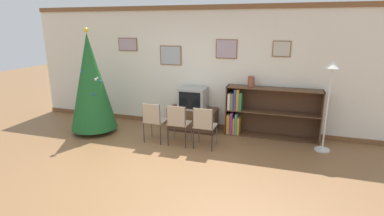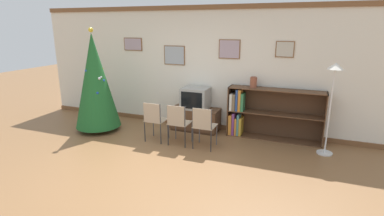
{
  "view_description": "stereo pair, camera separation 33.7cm",
  "coord_description": "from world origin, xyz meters",
  "px_view_note": "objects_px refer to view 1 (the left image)",
  "views": [
    {
      "loc": [
        1.95,
        -3.85,
        2.29
      ],
      "look_at": [
        0.26,
        1.38,
        0.76
      ],
      "focal_mm": 28.0,
      "sensor_mm": 36.0,
      "label": 1
    },
    {
      "loc": [
        2.27,
        -3.74,
        2.29
      ],
      "look_at": [
        0.26,
        1.38,
        0.76
      ],
      "focal_mm": 28.0,
      "sensor_mm": 36.0,
      "label": 2
    }
  ],
  "objects_px": {
    "christmas_tree": "(91,82)",
    "bookshelf": "(256,112)",
    "folding_chair_left": "(154,120)",
    "folding_chair_right": "(204,125)",
    "folding_chair_center": "(178,122)",
    "tv_console": "(193,119)",
    "vase": "(251,81)",
    "television": "(193,98)",
    "standing_lamp": "(330,83)"
  },
  "relations": [
    {
      "from": "bookshelf",
      "to": "vase",
      "type": "xyz_separation_m",
      "value": [
        -0.14,
        -0.01,
        0.66
      ]
    },
    {
      "from": "television",
      "to": "folding_chair_center",
      "type": "height_order",
      "value": "television"
    },
    {
      "from": "folding_chair_left",
      "to": "folding_chair_right",
      "type": "relative_size",
      "value": 1.0
    },
    {
      "from": "tv_console",
      "to": "standing_lamp",
      "type": "distance_m",
      "value": 2.89
    },
    {
      "from": "christmas_tree",
      "to": "standing_lamp",
      "type": "relative_size",
      "value": 1.34
    },
    {
      "from": "vase",
      "to": "standing_lamp",
      "type": "relative_size",
      "value": 0.13
    },
    {
      "from": "television",
      "to": "folding_chair_left",
      "type": "relative_size",
      "value": 0.71
    },
    {
      "from": "television",
      "to": "christmas_tree",
      "type": "bearing_deg",
      "value": -158.87
    },
    {
      "from": "christmas_tree",
      "to": "folding_chair_center",
      "type": "xyz_separation_m",
      "value": [
        2.03,
        -0.16,
        -0.64
      ]
    },
    {
      "from": "standing_lamp",
      "to": "vase",
      "type": "bearing_deg",
      "value": 163.67
    },
    {
      "from": "tv_console",
      "to": "vase",
      "type": "bearing_deg",
      "value": 3.6
    },
    {
      "from": "christmas_tree",
      "to": "bookshelf",
      "type": "distance_m",
      "value": 3.57
    },
    {
      "from": "tv_console",
      "to": "bookshelf",
      "type": "relative_size",
      "value": 0.56
    },
    {
      "from": "tv_console",
      "to": "folding_chair_left",
      "type": "bearing_deg",
      "value": -118.8
    },
    {
      "from": "television",
      "to": "vase",
      "type": "bearing_deg",
      "value": 3.72
    },
    {
      "from": "tv_console",
      "to": "vase",
      "type": "relative_size",
      "value": 4.75
    },
    {
      "from": "folding_chair_center",
      "to": "folding_chair_left",
      "type": "bearing_deg",
      "value": 180.0
    },
    {
      "from": "tv_console",
      "to": "folding_chair_center",
      "type": "height_order",
      "value": "folding_chair_center"
    },
    {
      "from": "television",
      "to": "bookshelf",
      "type": "xyz_separation_m",
      "value": [
        1.38,
        0.09,
        -0.23
      ]
    },
    {
      "from": "tv_console",
      "to": "standing_lamp",
      "type": "relative_size",
      "value": 0.63
    },
    {
      "from": "standing_lamp",
      "to": "bookshelf",
      "type": "bearing_deg",
      "value": 161.51
    },
    {
      "from": "tv_console",
      "to": "television",
      "type": "relative_size",
      "value": 1.83
    },
    {
      "from": "folding_chair_left",
      "to": "christmas_tree",
      "type": "bearing_deg",
      "value": 174.01
    },
    {
      "from": "television",
      "to": "folding_chair_right",
      "type": "relative_size",
      "value": 0.71
    },
    {
      "from": "tv_console",
      "to": "standing_lamp",
      "type": "height_order",
      "value": "standing_lamp"
    },
    {
      "from": "folding_chair_left",
      "to": "vase",
      "type": "relative_size",
      "value": 3.66
    },
    {
      "from": "folding_chair_center",
      "to": "television",
      "type": "bearing_deg",
      "value": 90.0
    },
    {
      "from": "folding_chair_left",
      "to": "vase",
      "type": "distance_m",
      "value": 2.15
    },
    {
      "from": "tv_console",
      "to": "television",
      "type": "bearing_deg",
      "value": -90.0
    },
    {
      "from": "folding_chair_center",
      "to": "folding_chair_right",
      "type": "height_order",
      "value": "same"
    },
    {
      "from": "vase",
      "to": "tv_console",
      "type": "bearing_deg",
      "value": -176.4
    },
    {
      "from": "bookshelf",
      "to": "vase",
      "type": "relative_size",
      "value": 8.5
    },
    {
      "from": "folding_chair_right",
      "to": "bookshelf",
      "type": "height_order",
      "value": "bookshelf"
    },
    {
      "from": "bookshelf",
      "to": "folding_chair_center",
      "type": "bearing_deg",
      "value": -143.05
    },
    {
      "from": "folding_chair_right",
      "to": "vase",
      "type": "height_order",
      "value": "vase"
    },
    {
      "from": "folding_chair_left",
      "to": "standing_lamp",
      "type": "relative_size",
      "value": 0.49
    },
    {
      "from": "christmas_tree",
      "to": "folding_chair_left",
      "type": "distance_m",
      "value": 1.65
    },
    {
      "from": "christmas_tree",
      "to": "folding_chair_left",
      "type": "bearing_deg",
      "value": -5.99
    },
    {
      "from": "television",
      "to": "standing_lamp",
      "type": "bearing_deg",
      "value": -7.3
    },
    {
      "from": "television",
      "to": "folding_chair_center",
      "type": "bearing_deg",
      "value": -90.0
    },
    {
      "from": "folding_chair_center",
      "to": "folding_chair_right",
      "type": "distance_m",
      "value": 0.52
    },
    {
      "from": "tv_console",
      "to": "folding_chair_center",
      "type": "bearing_deg",
      "value": -90.0
    },
    {
      "from": "standing_lamp",
      "to": "christmas_tree",
      "type": "bearing_deg",
      "value": -174.63
    },
    {
      "from": "folding_chair_left",
      "to": "standing_lamp",
      "type": "xyz_separation_m",
      "value": [
        3.2,
        0.6,
        0.82
      ]
    },
    {
      "from": "christmas_tree",
      "to": "bookshelf",
      "type": "relative_size",
      "value": 1.18
    },
    {
      "from": "christmas_tree",
      "to": "television",
      "type": "xyz_separation_m",
      "value": [
        2.03,
        0.79,
        -0.38
      ]
    },
    {
      "from": "vase",
      "to": "standing_lamp",
      "type": "distance_m",
      "value": 1.51
    },
    {
      "from": "tv_console",
      "to": "bookshelf",
      "type": "xyz_separation_m",
      "value": [
        1.38,
        0.09,
        0.26
      ]
    },
    {
      "from": "standing_lamp",
      "to": "tv_console",
      "type": "bearing_deg",
      "value": 172.65
    },
    {
      "from": "television",
      "to": "folding_chair_left",
      "type": "bearing_deg",
      "value": -118.87
    }
  ]
}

